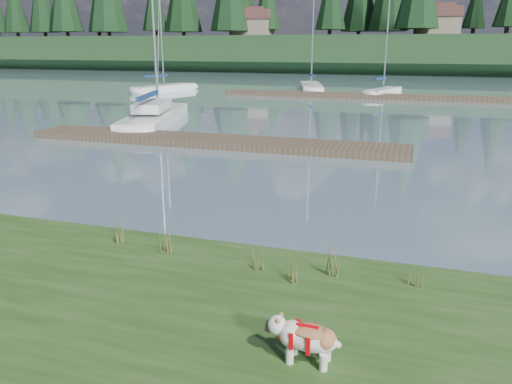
% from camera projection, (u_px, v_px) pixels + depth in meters
% --- Properties ---
extents(ground, '(200.00, 200.00, 0.00)m').
position_uv_depth(ground, '(363.00, 98.00, 38.60)').
color(ground, '#809EAC').
rests_on(ground, ground).
extents(ridge, '(200.00, 20.00, 5.00)m').
position_uv_depth(ridge, '(394.00, 55.00, 77.17)').
color(ridge, '#1A3318').
rests_on(ridge, ground).
extents(bulldog, '(0.88, 0.40, 0.53)m').
position_uv_depth(bulldog, '(307.00, 337.00, 5.83)').
color(bulldog, silver).
rests_on(bulldog, bank).
extents(sailboat_main, '(4.57, 10.03, 14.10)m').
position_uv_depth(sailboat_main, '(158.00, 113.00, 26.80)').
color(sailboat_main, white).
rests_on(sailboat_main, ground).
extents(dock_near, '(16.00, 2.00, 0.30)m').
position_uv_depth(dock_near, '(211.00, 141.00, 20.54)').
color(dock_near, '#4C3D2C').
rests_on(dock_near, ground).
extents(dock_far, '(26.00, 2.20, 0.30)m').
position_uv_depth(dock_far, '(390.00, 97.00, 37.97)').
color(dock_far, '#4C3D2C').
rests_on(dock_far, ground).
extents(sailboat_bg_0, '(3.64, 7.59, 10.92)m').
position_uv_depth(sailboat_bg_0, '(169.00, 87.00, 44.21)').
color(sailboat_bg_0, white).
rests_on(sailboat_bg_0, ground).
extents(sailboat_bg_1, '(3.85, 8.70, 12.70)m').
position_uv_depth(sailboat_bg_1, '(311.00, 86.00, 45.71)').
color(sailboat_bg_1, white).
rests_on(sailboat_bg_1, ground).
extents(sailboat_bg_2, '(2.94, 6.03, 9.18)m').
position_uv_depth(sailboat_bg_2, '(386.00, 91.00, 40.68)').
color(sailboat_bg_2, white).
rests_on(sailboat_bg_2, ground).
extents(weed_0, '(0.17, 0.14, 0.63)m').
position_uv_depth(weed_0, '(166.00, 239.00, 8.92)').
color(weed_0, '#475B23').
rests_on(weed_0, bank).
extents(weed_1, '(0.17, 0.14, 0.49)m').
position_uv_depth(weed_1, '(259.00, 258.00, 8.28)').
color(weed_1, '#475B23').
rests_on(weed_1, bank).
extents(weed_2, '(0.17, 0.14, 0.71)m').
position_uv_depth(weed_2, '(333.00, 259.00, 8.01)').
color(weed_2, '#475B23').
rests_on(weed_2, bank).
extents(weed_3, '(0.17, 0.14, 0.66)m').
position_uv_depth(weed_3, '(120.00, 229.00, 9.40)').
color(weed_3, '#475B23').
rests_on(weed_3, bank).
extents(weed_4, '(0.17, 0.14, 0.51)m').
position_uv_depth(weed_4, '(291.00, 268.00, 7.88)').
color(weed_4, '#475B23').
rests_on(weed_4, bank).
extents(weed_5, '(0.17, 0.14, 0.49)m').
position_uv_depth(weed_5, '(417.00, 274.00, 7.71)').
color(weed_5, '#475B23').
rests_on(weed_5, bank).
extents(mud_lip, '(60.00, 0.50, 0.14)m').
position_uv_depth(mud_lip, '(191.00, 252.00, 9.71)').
color(mud_lip, '#33281C').
rests_on(mud_lip, ground).
extents(conifer_1, '(4.40, 4.40, 11.30)m').
position_uv_depth(conifer_1, '(154.00, 0.00, 84.51)').
color(conifer_1, '#382619').
rests_on(conifer_1, ridge).
extents(house_0, '(6.30, 5.30, 4.65)m').
position_uv_depth(house_0, '(253.00, 23.00, 79.48)').
color(house_0, gray).
rests_on(house_0, ridge).
extents(house_1, '(6.30, 5.30, 4.65)m').
position_uv_depth(house_1, '(439.00, 21.00, 72.23)').
color(house_1, gray).
rests_on(house_1, ridge).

